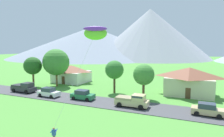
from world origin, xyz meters
TOP-DOWN VIEW (x-y plane):
  - road_strip at (0.00, 28.38)m, footprint 160.00×6.04m
  - mountain_east_ridge at (-24.95, 148.61)m, footprint 88.00×88.00m
  - mountain_central_ridge at (-74.48, 147.16)m, footprint 134.69×134.69m
  - house_leftmost at (-21.13, 42.14)m, footprint 8.92×7.67m
  - house_left_center at (8.03, 39.67)m, footprint 9.49×6.53m
  - tree_near_left at (0.71, 33.25)m, footprint 3.76×3.76m
  - tree_left_of_center at (-5.88, 35.42)m, footprint 3.75×3.75m
  - tree_right_of_center at (-25.77, 33.50)m, footprint 4.11×4.11m
  - tree_near_right at (-21.05, 36.06)m, footprint 6.19×6.19m
  - parked_car_white_west_end at (-15.93, 27.58)m, footprint 4.22×2.12m
  - parked_car_green_mid_east at (-9.03, 28.41)m, footprint 4.28×2.23m
  - parked_car_tan_east_end at (10.91, 28.44)m, footprint 4.25×2.17m
  - pickup_truck_sand_west_side at (0.39, 27.98)m, footprint 5.23×2.37m
  - pickup_truck_charcoal_east_side at (-23.11, 28.37)m, footprint 5.23×2.38m
  - kite_flyer_with_kite at (-0.58, 17.58)m, footprint 4.18×5.12m

SIDE VIEW (x-z plane):
  - road_strip at x=0.00m, z-range 0.00..0.08m
  - parked_car_white_west_end at x=-15.93m, z-range 0.03..1.71m
  - parked_car_green_mid_east at x=-9.03m, z-range 0.03..1.71m
  - parked_car_tan_east_end at x=10.91m, z-range 0.03..1.71m
  - pickup_truck_sand_west_side at x=0.39m, z-range 0.06..2.06m
  - pickup_truck_charcoal_east_side at x=-23.11m, z-range 0.06..2.06m
  - house_leftmost at x=-21.13m, z-range 0.08..4.53m
  - house_left_center at x=8.03m, z-range 0.10..5.53m
  - tree_near_left at x=0.71m, z-range 1.26..7.60m
  - tree_left_of_center at x=-5.88m, z-range 1.41..8.05m
  - tree_right_of_center at x=-25.77m, z-range 1.42..8.41m
  - tree_near_right at x=-21.05m, z-range 1.32..10.17m
  - kite_flyer_with_kite at x=-0.58m, z-range 4.68..16.30m
  - mountain_central_ridge at x=-74.48m, z-range 0.00..25.80m
  - mountain_east_ridge at x=-24.95m, z-range 0.00..37.34m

